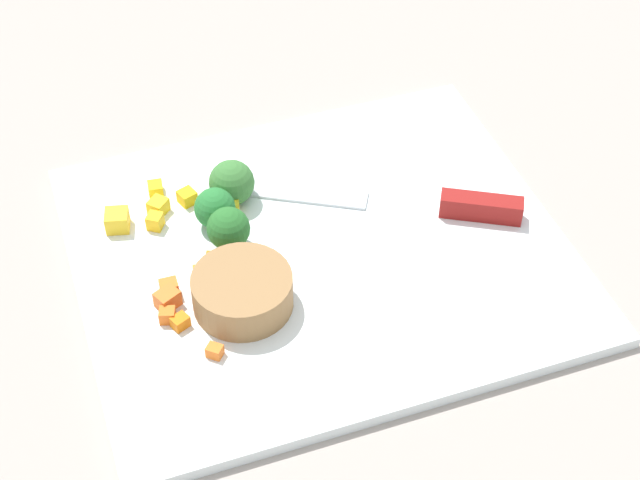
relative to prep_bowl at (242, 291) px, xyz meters
name	(u,v)px	position (x,y,z in m)	size (l,w,h in m)	color
ground_plane	(320,257)	(-0.09, -0.04, -0.03)	(4.00, 4.00, 0.00)	#9F938A
cutting_board	(320,252)	(-0.09, -0.04, -0.02)	(0.44, 0.38, 0.01)	white
prep_bowl	(242,291)	(0.00, 0.00, 0.00)	(0.09, 0.09, 0.03)	olive
chef_knife	(433,204)	(-0.20, -0.06, -0.01)	(0.27, 0.16, 0.02)	silver
carrot_dice_0	(200,270)	(0.03, -0.05, -0.01)	(0.01, 0.01, 0.01)	orange
carrot_dice_1	(167,315)	(0.07, 0.00, -0.01)	(0.01, 0.01, 0.01)	orange
carrot_dice_2	(214,261)	(0.01, -0.05, -0.01)	(0.01, 0.01, 0.01)	orange
carrot_dice_3	(169,288)	(0.06, -0.03, -0.01)	(0.02, 0.01, 0.02)	orange
carrot_dice_4	(168,299)	(0.06, -0.02, -0.01)	(0.02, 0.02, 0.02)	orange
carrot_dice_5	(215,351)	(0.04, 0.05, -0.01)	(0.01, 0.01, 0.01)	orange
carrot_dice_6	(180,322)	(0.06, 0.01, -0.01)	(0.01, 0.01, 0.01)	orange
pepper_dice_0	(158,206)	(0.04, -0.14, -0.01)	(0.02, 0.02, 0.01)	yellow
pepper_dice_1	(117,220)	(0.08, -0.13, -0.01)	(0.02, 0.02, 0.02)	yellow
pepper_dice_2	(229,203)	(-0.02, -0.12, -0.01)	(0.02, 0.02, 0.02)	yellow
pepper_dice_3	(155,221)	(0.05, -0.12, -0.01)	(0.01, 0.01, 0.02)	yellow
pepper_dice_4	(187,197)	(0.01, -0.14, -0.01)	(0.02, 0.02, 0.01)	yellow
pepper_dice_5	(216,198)	(-0.01, -0.13, -0.01)	(0.02, 0.02, 0.01)	yellow
pepper_dice_6	(156,189)	(0.04, -0.17, -0.01)	(0.01, 0.02, 0.01)	yellow
broccoli_floret_0	(215,208)	(0.00, -0.10, 0.00)	(0.04, 0.04, 0.04)	#90B961
broccoli_floret_1	(232,183)	(-0.03, -0.13, 0.00)	(0.04, 0.04, 0.04)	#8DB368
broccoli_floret_2	(229,229)	(-0.01, -0.07, 0.01)	(0.04, 0.04, 0.04)	#82C054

